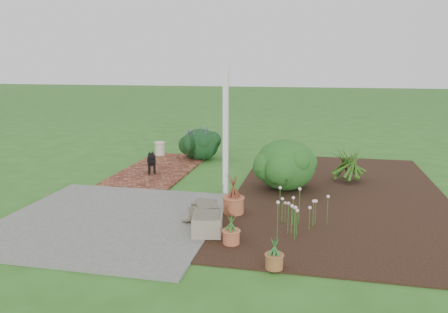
% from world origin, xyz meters
% --- Properties ---
extents(ground, '(80.00, 80.00, 0.00)m').
position_xyz_m(ground, '(0.00, 0.00, 0.00)').
color(ground, '#326921').
rests_on(ground, ground).
extents(concrete_patio, '(3.50, 3.50, 0.04)m').
position_xyz_m(concrete_patio, '(-1.25, -1.75, 0.02)').
color(concrete_patio, '#5F5E5C').
rests_on(concrete_patio, ground).
extents(brick_path, '(1.60, 3.50, 0.04)m').
position_xyz_m(brick_path, '(-1.70, 1.75, 0.02)').
color(brick_path, '#5C281D').
rests_on(brick_path, ground).
extents(garden_bed, '(4.00, 7.00, 0.03)m').
position_xyz_m(garden_bed, '(2.50, 0.50, 0.01)').
color(garden_bed, black).
rests_on(garden_bed, ground).
extents(veranda_post, '(0.10, 0.10, 2.50)m').
position_xyz_m(veranda_post, '(0.30, 0.10, 1.25)').
color(veranda_post, white).
rests_on(veranda_post, ground).
extents(stone_trough_near, '(0.50, 0.50, 0.29)m').
position_xyz_m(stone_trough_near, '(0.48, -2.06, 0.18)').
color(stone_trough_near, gray).
rests_on(stone_trough_near, concrete_patio).
extents(stone_trough_mid, '(0.53, 0.53, 0.27)m').
position_xyz_m(stone_trough_mid, '(0.38, -1.64, 0.17)').
color(stone_trough_mid, gray).
rests_on(stone_trough_mid, concrete_patio).
extents(stone_trough_far, '(0.42, 0.42, 0.26)m').
position_xyz_m(stone_trough_far, '(0.27, -1.45, 0.17)').
color(stone_trough_far, '#7E705E').
rests_on(stone_trough_far, concrete_patio).
extents(black_dog, '(0.32, 0.57, 0.51)m').
position_xyz_m(black_dog, '(-1.69, 1.24, 0.35)').
color(black_dog, black).
rests_on(black_dog, brick_path).
extents(cream_ceramic_urn, '(0.28, 0.28, 0.36)m').
position_xyz_m(cream_ceramic_urn, '(-2.23, 3.21, 0.22)').
color(cream_ceramic_urn, beige).
rests_on(cream_ceramic_urn, brick_path).
extents(evergreen_shrub, '(1.51, 1.51, 1.04)m').
position_xyz_m(evergreen_shrub, '(1.41, 0.71, 0.55)').
color(evergreen_shrub, '#0C3C11').
rests_on(evergreen_shrub, garden_bed).
extents(agapanthus_clump_back, '(1.24, 1.24, 0.92)m').
position_xyz_m(agapanthus_clump_back, '(2.70, 1.54, 0.49)').
color(agapanthus_clump_back, '#153D0B').
rests_on(agapanthus_clump_back, garden_bed).
extents(agapanthus_clump_front, '(1.00, 1.00, 0.71)m').
position_xyz_m(agapanthus_clump_front, '(1.32, 2.82, 0.39)').
color(agapanthus_clump_front, '#1B3C13').
rests_on(agapanthus_clump_front, garden_bed).
extents(pink_flower_patch, '(1.07, 1.07, 0.60)m').
position_xyz_m(pink_flower_patch, '(1.82, -1.67, 0.33)').
color(pink_flower_patch, '#113D0F').
rests_on(pink_flower_patch, garden_bed).
extents(terracotta_pot_bronze, '(0.43, 0.43, 0.28)m').
position_xyz_m(terracotta_pot_bronze, '(0.68, -1.03, 0.17)').
color(terracotta_pot_bronze, '#AC5D3A').
rests_on(terracotta_pot_bronze, garden_bed).
extents(terracotta_pot_small_left, '(0.28, 0.28, 0.20)m').
position_xyz_m(terracotta_pot_small_left, '(0.89, -2.29, 0.13)').
color(terracotta_pot_small_left, '#B45F3D').
rests_on(terracotta_pot_small_left, garden_bed).
extents(terracotta_pot_small_right, '(0.29, 0.29, 0.19)m').
position_xyz_m(terracotta_pot_small_right, '(1.56, -2.93, 0.12)').
color(terracotta_pot_small_right, '#985A33').
rests_on(terracotta_pot_small_right, garden_bed).
extents(purple_flowering_bush, '(1.30, 1.30, 0.85)m').
position_xyz_m(purple_flowering_bush, '(-1.04, 3.12, 0.42)').
color(purple_flowering_bush, black).
rests_on(purple_flowering_bush, ground).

